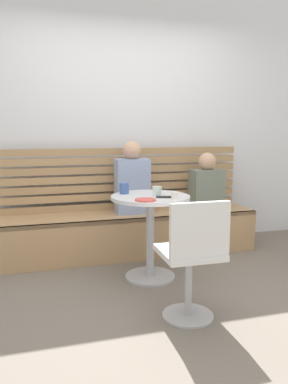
# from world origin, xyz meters

# --- Properties ---
(ground) EXTENTS (8.00, 8.00, 0.00)m
(ground) POSITION_xyz_m (0.00, 0.00, 0.00)
(ground) COLOR #70665B
(back_wall) EXTENTS (5.20, 0.10, 2.90)m
(back_wall) POSITION_xyz_m (0.00, 1.64, 1.45)
(back_wall) COLOR silver
(back_wall) RESTS_ON ground
(booth_bench) EXTENTS (2.70, 0.52, 0.44)m
(booth_bench) POSITION_xyz_m (0.00, 1.20, 0.22)
(booth_bench) COLOR tan
(booth_bench) RESTS_ON ground
(booth_backrest) EXTENTS (2.65, 0.04, 0.67)m
(booth_backrest) POSITION_xyz_m (0.00, 1.44, 0.78)
(booth_backrest) COLOR #A68157
(booth_backrest) RESTS_ON booth_bench
(cafe_table) EXTENTS (0.68, 0.68, 0.74)m
(cafe_table) POSITION_xyz_m (0.03, 0.52, 0.52)
(cafe_table) COLOR #ADADB2
(cafe_table) RESTS_ON ground
(white_chair) EXTENTS (0.40, 0.40, 0.85)m
(white_chair) POSITION_xyz_m (0.08, -0.30, 0.46)
(white_chair) COLOR #ADADB2
(white_chair) RESTS_ON ground
(person_adult) EXTENTS (0.34, 0.22, 0.75)m
(person_adult) POSITION_xyz_m (0.05, 1.22, 0.77)
(person_adult) COLOR #8C9EC6
(person_adult) RESTS_ON booth_bench
(person_child_left) EXTENTS (0.34, 0.22, 0.62)m
(person_child_left) POSITION_xyz_m (0.86, 1.16, 0.71)
(person_child_left) COLOR slate
(person_child_left) RESTS_ON booth_bench
(cup_mug_blue) EXTENTS (0.08, 0.08, 0.09)m
(cup_mug_blue) POSITION_xyz_m (-0.16, 0.68, 0.79)
(cup_mug_blue) COLOR #3D5B9E
(cup_mug_blue) RESTS_ON cafe_table
(cup_espresso_small) EXTENTS (0.06, 0.06, 0.05)m
(cup_espresso_small) POSITION_xyz_m (0.18, 0.33, 0.77)
(cup_espresso_small) COLOR silver
(cup_espresso_small) RESTS_ON cafe_table
(cup_glass_short) EXTENTS (0.08, 0.08, 0.08)m
(cup_glass_short) POSITION_xyz_m (0.09, 0.50, 0.78)
(cup_glass_short) COLOR silver
(cup_glass_short) RESTS_ON cafe_table
(plate_small) EXTENTS (0.17, 0.17, 0.01)m
(plate_small) POSITION_xyz_m (-0.07, 0.31, 0.75)
(plate_small) COLOR #DB4C42
(plate_small) RESTS_ON cafe_table
(phone_on_table) EXTENTS (0.16, 0.11, 0.01)m
(phone_on_table) POSITION_xyz_m (0.12, 0.40, 0.74)
(phone_on_table) COLOR black
(phone_on_table) RESTS_ON cafe_table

